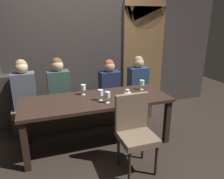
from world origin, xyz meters
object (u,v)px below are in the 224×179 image
(diner_near_end, at_px, (138,77))
(espresso_cup, at_px, (127,92))
(wine_glass_far_left, at_px, (142,83))
(chair_near_side, at_px, (135,128))
(wine_glass_near_left, at_px, (83,88))
(banquette_bench, at_px, (87,112))
(diner_far_end, at_px, (109,80))
(dining_table, at_px, (96,104))
(wine_glass_far_right, at_px, (100,93))
(wine_glass_center_front, at_px, (108,95))
(diner_redhead, at_px, (24,86))
(diner_bearded, at_px, (59,83))

(diner_near_end, relative_size, espresso_cup, 6.27)
(wine_glass_far_left, bearing_deg, chair_near_side, -121.18)
(diner_near_end, xyz_separation_m, wine_glass_near_left, (-1.18, -0.50, 0.05))
(banquette_bench, height_order, diner_far_end, diner_far_end)
(dining_table, distance_m, wine_glass_far_right, 0.23)
(banquette_bench, relative_size, diner_near_end, 3.32)
(diner_far_end, bearing_deg, banquette_bench, -177.50)
(diner_near_end, bearing_deg, wine_glass_far_left, -109.83)
(wine_glass_center_front, bearing_deg, espresso_cup, 33.60)
(banquette_bench, xyz_separation_m, diner_redhead, (-1.02, 0.01, 0.61))
(diner_bearded, height_order, espresso_cup, diner_bearded)
(diner_bearded, bearing_deg, wine_glass_far_right, -57.08)
(dining_table, xyz_separation_m, diner_bearded, (-0.47, 0.68, 0.18))
(diner_redhead, xyz_separation_m, diner_near_end, (2.05, 0.02, -0.03))
(diner_near_end, bearing_deg, diner_far_end, -179.28)
(wine_glass_center_front, bearing_deg, diner_redhead, 140.45)
(diner_bearded, height_order, wine_glass_center_front, diner_bearded)
(wine_glass_far_left, bearing_deg, wine_glass_far_right, -162.18)
(wine_glass_near_left, distance_m, wine_glass_far_right, 0.37)
(dining_table, relative_size, wine_glass_center_front, 13.41)
(diner_far_end, bearing_deg, diner_near_end, 0.72)
(wine_glass_far_right, relative_size, espresso_cup, 1.37)
(chair_near_side, height_order, diner_bearded, diner_bearded)
(diner_far_end, relative_size, diner_near_end, 0.96)
(dining_table, relative_size, wine_glass_far_right, 13.41)
(diner_redhead, xyz_separation_m, wine_glass_far_right, (1.06, -0.81, 0.02))
(diner_bearded, xyz_separation_m, wine_glass_far_left, (1.30, -0.53, 0.02))
(diner_near_end, distance_m, wine_glass_center_front, 1.33)
(dining_table, distance_m, espresso_cup, 0.55)
(diner_far_end, relative_size, wine_glass_far_right, 4.41)
(diner_bearded, xyz_separation_m, espresso_cup, (1.00, -0.62, -0.07))
(wine_glass_near_left, bearing_deg, diner_near_end, 22.86)
(chair_near_side, height_order, wine_glass_near_left, chair_near_side)
(chair_near_side, bearing_deg, wine_glass_far_left, 58.82)
(wine_glass_far_left, bearing_deg, banquette_bench, 146.81)
(diner_near_end, bearing_deg, diner_redhead, -179.50)
(diner_near_end, xyz_separation_m, espresso_cup, (-0.51, -0.66, -0.04))
(wine_glass_near_left, bearing_deg, chair_near_side, -65.02)
(diner_near_end, relative_size, wine_glass_center_front, 4.59)
(dining_table, bearing_deg, wine_glass_near_left, 121.72)
(wine_glass_far_right, height_order, wine_glass_center_front, same)
(espresso_cup, bearing_deg, wine_glass_far_left, 17.00)
(dining_table, bearing_deg, wine_glass_far_right, -68.82)
(diner_redhead, height_order, wine_glass_near_left, diner_redhead)
(chair_near_side, bearing_deg, wine_glass_far_right, 112.88)
(diner_far_end, xyz_separation_m, wine_glass_center_front, (-0.34, -0.94, 0.06))
(diner_redhead, relative_size, wine_glass_far_right, 4.98)
(diner_near_end, xyz_separation_m, wine_glass_far_right, (-1.00, -0.83, 0.05))
(banquette_bench, bearing_deg, dining_table, -90.00)
(wine_glass_far_right, bearing_deg, diner_far_end, 63.27)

